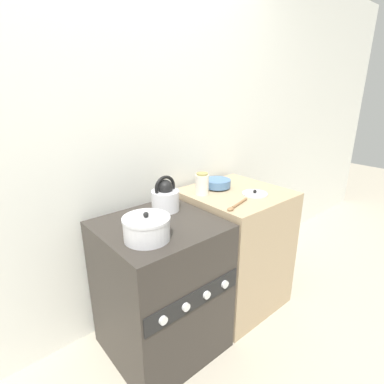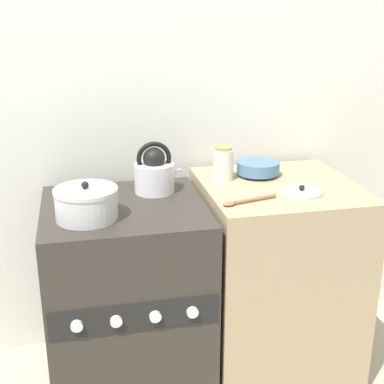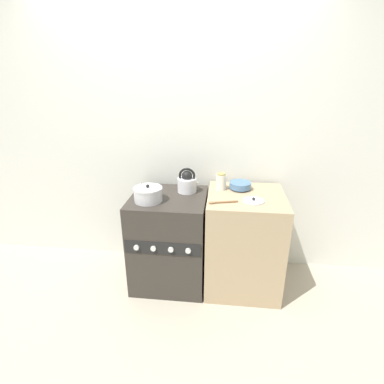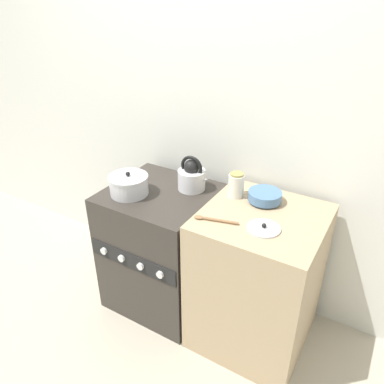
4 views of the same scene
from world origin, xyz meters
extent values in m
plane|color=#B2A893|center=(0.00, 0.00, 0.00)|extent=(12.00, 12.00, 0.00)
cube|color=silver|center=(0.00, 0.72, 1.25)|extent=(7.00, 0.06, 2.50)
cube|color=#332D28|center=(0.00, 0.31, 0.43)|extent=(0.65, 0.62, 0.85)
cube|color=black|center=(0.00, 0.00, 0.53)|extent=(0.62, 0.01, 0.11)
cylinder|color=silver|center=(-0.21, -0.01, 0.53)|extent=(0.04, 0.02, 0.04)
cylinder|color=silver|center=(-0.07, -0.01, 0.53)|extent=(0.04, 0.02, 0.04)
cylinder|color=silver|center=(0.07, -0.01, 0.53)|extent=(0.04, 0.02, 0.04)
cylinder|color=silver|center=(0.21, -0.01, 0.53)|extent=(0.04, 0.02, 0.04)
cube|color=tan|center=(0.67, 0.33, 0.44)|extent=(0.65, 0.65, 0.89)
cylinder|color=silver|center=(0.15, 0.45, 0.91)|extent=(0.17, 0.17, 0.12)
sphere|color=black|center=(0.15, 0.45, 1.00)|extent=(0.09, 0.09, 0.09)
torus|color=black|center=(0.15, 0.45, 1.00)|extent=(0.15, 0.02, 0.15)
cone|color=silver|center=(0.23, 0.45, 0.93)|extent=(0.09, 0.04, 0.07)
cylinder|color=silver|center=(-0.15, 0.20, 0.91)|extent=(0.23, 0.23, 0.11)
cylinder|color=silver|center=(-0.15, 0.20, 0.96)|extent=(0.24, 0.24, 0.01)
sphere|color=black|center=(-0.15, 0.20, 0.99)|extent=(0.03, 0.03, 0.03)
cylinder|color=#4C729E|center=(0.62, 0.47, 0.89)|extent=(0.09, 0.09, 0.01)
cylinder|color=#4C729E|center=(0.62, 0.47, 0.93)|extent=(0.19, 0.19, 0.05)
cylinder|color=silver|center=(0.45, 0.44, 0.96)|extent=(0.09, 0.09, 0.14)
cylinder|color=#998C4C|center=(0.45, 0.44, 1.03)|extent=(0.08, 0.08, 0.01)
cylinder|color=silver|center=(0.71, 0.20, 0.89)|extent=(0.17, 0.17, 0.01)
sphere|color=black|center=(0.71, 0.20, 0.91)|extent=(0.02, 0.02, 0.02)
cylinder|color=olive|center=(0.50, 0.15, 0.90)|extent=(0.18, 0.06, 0.02)
ellipsoid|color=olive|center=(0.38, 0.12, 0.90)|extent=(0.06, 0.05, 0.02)
camera|label=1|loc=(-0.85, -0.97, 1.57)|focal=28.00mm
camera|label=2|loc=(-0.16, -1.70, 1.61)|focal=50.00mm
camera|label=3|loc=(0.47, -2.03, 1.85)|focal=28.00mm
camera|label=4|loc=(1.20, -1.32, 1.96)|focal=35.00mm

